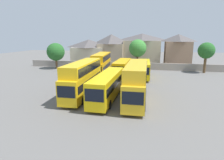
{
  "coord_description": "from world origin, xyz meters",
  "views": [
    {
      "loc": [
        5.4,
        -24.59,
        8.37
      ],
      "look_at": [
        0.0,
        3.0,
        1.93
      ],
      "focal_mm": 30.17,
      "sensor_mm": 36.0,
      "label": 1
    }
  ],
  "objects_px": {
    "house_terrace_left": "(89,52)",
    "house_terrace_centre": "(111,49)",
    "bus_3": "(136,80)",
    "house_terrace_right": "(142,49)",
    "bus_5": "(122,67)",
    "house_terrace_far_right": "(178,50)",
    "bus_4": "(101,63)",
    "bus_6": "(144,68)",
    "tree_right_of_lot": "(56,52)",
    "bus_1": "(83,77)",
    "bus_2": "(108,85)",
    "tree_behind_wall": "(138,48)",
    "tree_left_of_lot": "(206,51)"
  },
  "relations": [
    {
      "from": "bus_2",
      "to": "house_terrace_right",
      "type": "relative_size",
      "value": 1.05
    },
    {
      "from": "bus_4",
      "to": "tree_left_of_lot",
      "type": "distance_m",
      "value": 24.68
    },
    {
      "from": "bus_1",
      "to": "tree_right_of_lot",
      "type": "height_order",
      "value": "tree_right_of_lot"
    },
    {
      "from": "bus_6",
      "to": "tree_behind_wall",
      "type": "distance_m",
      "value": 13.25
    },
    {
      "from": "bus_6",
      "to": "house_terrace_right",
      "type": "relative_size",
      "value": 0.89
    },
    {
      "from": "house_terrace_left",
      "to": "house_terrace_far_right",
      "type": "bearing_deg",
      "value": 0.2
    },
    {
      "from": "bus_6",
      "to": "tree_right_of_lot",
      "type": "xyz_separation_m",
      "value": [
        -23.45,
        7.12,
        2.53
      ]
    },
    {
      "from": "house_terrace_left",
      "to": "tree_behind_wall",
      "type": "xyz_separation_m",
      "value": [
        15.42,
        -4.96,
        1.48
      ]
    },
    {
      "from": "bus_5",
      "to": "tree_right_of_lot",
      "type": "xyz_separation_m",
      "value": [
        -18.87,
        6.92,
        2.5
      ]
    },
    {
      "from": "house_terrace_left",
      "to": "tree_behind_wall",
      "type": "bearing_deg",
      "value": -17.84
    },
    {
      "from": "bus_5",
      "to": "house_terrace_left",
      "type": "distance_m",
      "value": 21.77
    },
    {
      "from": "bus_3",
      "to": "house_terrace_far_right",
      "type": "height_order",
      "value": "house_terrace_far_right"
    },
    {
      "from": "house_terrace_right",
      "to": "bus_6",
      "type": "bearing_deg",
      "value": -86.34
    },
    {
      "from": "bus_5",
      "to": "house_terrace_far_right",
      "type": "bearing_deg",
      "value": 143.02
    },
    {
      "from": "bus_3",
      "to": "bus_4",
      "type": "height_order",
      "value": "bus_3"
    },
    {
      "from": "house_terrace_far_right",
      "to": "house_terrace_right",
      "type": "bearing_deg",
      "value": 170.45
    },
    {
      "from": "house_terrace_centre",
      "to": "tree_left_of_lot",
      "type": "xyz_separation_m",
      "value": [
        24.57,
        -9.93,
        0.51
      ]
    },
    {
      "from": "bus_1",
      "to": "bus_2",
      "type": "xyz_separation_m",
      "value": [
        3.78,
        -0.7,
        -0.78
      ]
    },
    {
      "from": "bus_6",
      "to": "tree_left_of_lot",
      "type": "distance_m",
      "value": 16.56
    },
    {
      "from": "tree_right_of_lot",
      "to": "tree_left_of_lot",
      "type": "bearing_deg",
      "value": 1.53
    },
    {
      "from": "house_terrace_right",
      "to": "bus_4",
      "type": "bearing_deg",
      "value": -112.25
    },
    {
      "from": "house_terrace_centre",
      "to": "house_terrace_right",
      "type": "xyz_separation_m",
      "value": [
        9.27,
        1.35,
        0.09
      ]
    },
    {
      "from": "house_terrace_right",
      "to": "tree_behind_wall",
      "type": "xyz_separation_m",
      "value": [
        -0.88,
        -6.78,
        0.59
      ]
    },
    {
      "from": "tree_behind_wall",
      "to": "bus_5",
      "type": "bearing_deg",
      "value": -101.19
    },
    {
      "from": "bus_6",
      "to": "bus_5",
      "type": "bearing_deg",
      "value": -93.62
    },
    {
      "from": "bus_2",
      "to": "bus_3",
      "type": "distance_m",
      "value": 3.99
    },
    {
      "from": "house_terrace_right",
      "to": "tree_right_of_lot",
      "type": "relative_size",
      "value": 1.68
    },
    {
      "from": "bus_2",
      "to": "bus_6",
      "type": "relative_size",
      "value": 1.18
    },
    {
      "from": "bus_5",
      "to": "house_terrace_right",
      "type": "bearing_deg",
      "value": 171.06
    },
    {
      "from": "bus_6",
      "to": "house_terrace_centre",
      "type": "height_order",
      "value": "house_terrace_centre"
    },
    {
      "from": "bus_3",
      "to": "tree_behind_wall",
      "type": "xyz_separation_m",
      "value": [
        -1.59,
        27.83,
        2.56
      ]
    },
    {
      "from": "house_terrace_left",
      "to": "house_terrace_centre",
      "type": "xyz_separation_m",
      "value": [
        7.03,
        0.47,
        0.79
      ]
    },
    {
      "from": "bus_4",
      "to": "tree_left_of_lot",
      "type": "height_order",
      "value": "tree_left_of_lot"
    },
    {
      "from": "bus_6",
      "to": "tree_right_of_lot",
      "type": "relative_size",
      "value": 1.49
    },
    {
      "from": "bus_4",
      "to": "house_terrace_left",
      "type": "relative_size",
      "value": 1.07
    },
    {
      "from": "bus_2",
      "to": "house_terrace_centre",
      "type": "xyz_separation_m",
      "value": [
        -6.07,
        33.2,
        2.69
      ]
    },
    {
      "from": "house_terrace_left",
      "to": "tree_right_of_lot",
      "type": "distance_m",
      "value": 12.03
    },
    {
      "from": "tree_behind_wall",
      "to": "house_terrace_far_right",
      "type": "bearing_deg",
      "value": 24.39
    },
    {
      "from": "bus_3",
      "to": "house_terrace_left",
      "type": "relative_size",
      "value": 1.1
    },
    {
      "from": "bus_2",
      "to": "house_terrace_left",
      "type": "xyz_separation_m",
      "value": [
        -13.11,
        32.73,
        1.9
      ]
    },
    {
      "from": "bus_4",
      "to": "tree_behind_wall",
      "type": "xyz_separation_m",
      "value": [
        7.02,
        12.54,
        2.62
      ]
    },
    {
      "from": "tree_left_of_lot",
      "to": "house_terrace_right",
      "type": "bearing_deg",
      "value": 143.6
    },
    {
      "from": "tree_right_of_lot",
      "to": "house_terrace_centre",
      "type": "bearing_deg",
      "value": 40.18
    },
    {
      "from": "bus_3",
      "to": "bus_4",
      "type": "relative_size",
      "value": 1.03
    },
    {
      "from": "bus_1",
      "to": "house_terrace_centre",
      "type": "relative_size",
      "value": 1.27
    },
    {
      "from": "bus_1",
      "to": "tree_behind_wall",
      "type": "xyz_separation_m",
      "value": [
        6.09,
        27.07,
        2.6
      ]
    },
    {
      "from": "bus_1",
      "to": "house_terrace_left",
      "type": "relative_size",
      "value": 1.09
    },
    {
      "from": "house_terrace_left",
      "to": "house_terrace_far_right",
      "type": "distance_m",
      "value": 26.58
    },
    {
      "from": "bus_3",
      "to": "house_terrace_right",
      "type": "height_order",
      "value": "house_terrace_right"
    },
    {
      "from": "tree_behind_wall",
      "to": "bus_4",
      "type": "bearing_deg",
      "value": -119.25
    }
  ]
}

